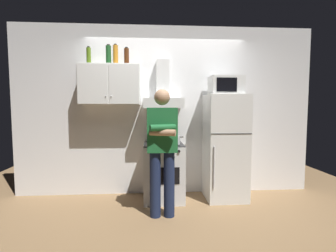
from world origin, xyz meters
name	(u,v)px	position (x,y,z in m)	size (l,w,h in m)	color
ground_plane	(168,205)	(0.00, 0.00, 0.00)	(7.00, 7.00, 0.00)	olive
back_wall_tiled	(165,111)	(0.00, 0.60, 1.35)	(4.80, 0.10, 2.70)	white
upper_cabinet	(110,85)	(-0.85, 0.37, 1.75)	(0.90, 0.37, 0.60)	white
stove_oven	(164,172)	(-0.05, 0.25, 0.43)	(0.60, 0.62, 0.87)	silver
range_hood	(163,95)	(-0.05, 0.38, 1.60)	(0.60, 0.44, 0.75)	white
refrigerator	(225,147)	(0.90, 0.25, 0.80)	(0.60, 0.62, 1.60)	white
microwave	(226,86)	(0.90, 0.27, 1.74)	(0.48, 0.37, 0.28)	silver
person_standing	(162,148)	(-0.10, -0.36, 0.90)	(0.38, 0.33, 1.64)	#192342
cooking_pot	(173,140)	(0.08, 0.13, 0.93)	(0.31, 0.21, 0.12)	#B7BABF
bottle_olive_oil	(89,56)	(-1.16, 0.40, 2.18)	(0.07, 0.07, 0.27)	#4C6B19
bottle_liquor_amber	(116,55)	(-0.76, 0.38, 2.20)	(0.07, 0.07, 0.31)	#B7721E
bottle_rum_dark	(127,57)	(-0.60, 0.42, 2.18)	(0.07, 0.07, 0.27)	#47230F
bottle_wine_green	(109,55)	(-0.87, 0.40, 2.19)	(0.08, 0.08, 0.30)	#19471E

